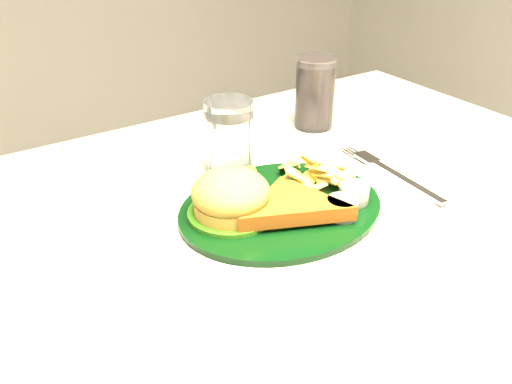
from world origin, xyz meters
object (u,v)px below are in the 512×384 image
at_px(dinner_plate, 281,190).
at_px(cola_glass, 315,93).
at_px(fork_napkin, 403,179).
at_px(water_glass, 229,137).

distance_m(dinner_plate, cola_glass, 0.30).
bearing_deg(cola_glass, fork_napkin, -96.19).
xyz_separation_m(water_glass, cola_glass, (0.22, 0.07, 0.01)).
height_order(dinner_plate, cola_glass, cola_glass).
height_order(water_glass, fork_napkin, water_glass).
bearing_deg(dinner_plate, fork_napkin, -12.20).
xyz_separation_m(cola_glass, fork_napkin, (-0.03, -0.24, -0.06)).
bearing_deg(fork_napkin, water_glass, 142.28).
distance_m(water_glass, cola_glass, 0.23).
bearing_deg(cola_glass, dinner_plate, -136.90).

